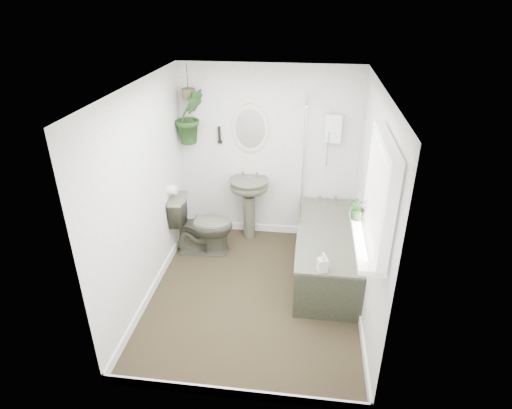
# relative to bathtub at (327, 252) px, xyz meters

# --- Properties ---
(floor) EXTENTS (2.30, 2.80, 0.02)m
(floor) POSITION_rel_bathtub_xyz_m (-0.80, -0.50, -0.30)
(floor) COLOR black
(floor) RESTS_ON ground
(ceiling) EXTENTS (2.30, 2.80, 0.02)m
(ceiling) POSITION_rel_bathtub_xyz_m (-0.80, -0.50, 2.02)
(ceiling) COLOR white
(ceiling) RESTS_ON ground
(wall_back) EXTENTS (2.30, 0.02, 2.30)m
(wall_back) POSITION_rel_bathtub_xyz_m (-0.80, 0.91, 0.86)
(wall_back) COLOR white
(wall_back) RESTS_ON ground
(wall_front) EXTENTS (2.30, 0.02, 2.30)m
(wall_front) POSITION_rel_bathtub_xyz_m (-0.80, -1.91, 0.86)
(wall_front) COLOR white
(wall_front) RESTS_ON ground
(wall_left) EXTENTS (0.02, 2.80, 2.30)m
(wall_left) POSITION_rel_bathtub_xyz_m (-1.96, -0.50, 0.86)
(wall_left) COLOR white
(wall_left) RESTS_ON ground
(wall_right) EXTENTS (0.02, 2.80, 2.30)m
(wall_right) POSITION_rel_bathtub_xyz_m (0.36, -0.50, 0.86)
(wall_right) COLOR white
(wall_right) RESTS_ON ground
(skirting) EXTENTS (2.30, 2.80, 0.10)m
(skirting) POSITION_rel_bathtub_xyz_m (-0.80, -0.50, -0.24)
(skirting) COLOR white
(skirting) RESTS_ON floor
(bathtub) EXTENTS (0.72, 1.72, 0.58)m
(bathtub) POSITION_rel_bathtub_xyz_m (0.00, 0.00, 0.00)
(bathtub) COLOR #494A3B
(bathtub) RESTS_ON floor
(bath_screen) EXTENTS (0.04, 0.72, 1.40)m
(bath_screen) POSITION_rel_bathtub_xyz_m (-0.33, 0.49, 0.99)
(bath_screen) COLOR silver
(bath_screen) RESTS_ON bathtub
(shower_box) EXTENTS (0.20, 0.10, 0.35)m
(shower_box) POSITION_rel_bathtub_xyz_m (0.00, 0.84, 1.26)
(shower_box) COLOR white
(shower_box) RESTS_ON wall_back
(oval_mirror) EXTENTS (0.46, 0.03, 0.62)m
(oval_mirror) POSITION_rel_bathtub_xyz_m (-1.03, 0.87, 1.21)
(oval_mirror) COLOR beige
(oval_mirror) RESTS_ON wall_back
(wall_sconce) EXTENTS (0.04, 0.04, 0.22)m
(wall_sconce) POSITION_rel_bathtub_xyz_m (-1.43, 0.86, 1.11)
(wall_sconce) COLOR black
(wall_sconce) RESTS_ON wall_back
(toilet_roll_holder) EXTENTS (0.11, 0.11, 0.11)m
(toilet_roll_holder) POSITION_rel_bathtub_xyz_m (-1.90, 0.20, 0.61)
(toilet_roll_holder) COLOR white
(toilet_roll_holder) RESTS_ON wall_left
(window_recess) EXTENTS (0.08, 1.00, 0.90)m
(window_recess) POSITION_rel_bathtub_xyz_m (0.29, -1.20, 1.36)
(window_recess) COLOR white
(window_recess) RESTS_ON wall_right
(window_sill) EXTENTS (0.18, 1.00, 0.04)m
(window_sill) POSITION_rel_bathtub_xyz_m (0.22, -1.20, 0.94)
(window_sill) COLOR white
(window_sill) RESTS_ON wall_right
(window_blinds) EXTENTS (0.01, 0.86, 0.76)m
(window_blinds) POSITION_rel_bathtub_xyz_m (0.24, -1.20, 1.36)
(window_blinds) COLOR white
(window_blinds) RESTS_ON wall_right
(toilet) EXTENTS (0.80, 0.50, 0.78)m
(toilet) POSITION_rel_bathtub_xyz_m (-1.57, 0.28, 0.10)
(toilet) COLOR #494A3B
(toilet) RESTS_ON floor
(pedestal_sink) EXTENTS (0.55, 0.49, 0.87)m
(pedestal_sink) POSITION_rel_bathtub_xyz_m (-1.03, 0.72, 0.14)
(pedestal_sink) COLOR #494A3B
(pedestal_sink) RESTS_ON floor
(sill_plant) EXTENTS (0.22, 0.20, 0.23)m
(sill_plant) POSITION_rel_bathtub_xyz_m (0.18, -0.90, 1.07)
(sill_plant) COLOR black
(sill_plant) RESTS_ON window_sill
(hanging_plant) EXTENTS (0.48, 0.46, 0.68)m
(hanging_plant) POSITION_rel_bathtub_xyz_m (-1.77, 0.75, 1.37)
(hanging_plant) COLOR black
(hanging_plant) RESTS_ON ceiling
(soap_bottle) EXTENTS (0.12, 0.12, 0.21)m
(soap_bottle) POSITION_rel_bathtub_xyz_m (-0.08, -0.79, 0.39)
(soap_bottle) COLOR black
(soap_bottle) RESTS_ON bathtub
(hanging_pot) EXTENTS (0.16, 0.16, 0.12)m
(hanging_pot) POSITION_rel_bathtub_xyz_m (-1.77, 0.75, 1.65)
(hanging_pot) COLOR #4C402E
(hanging_pot) RESTS_ON ceiling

